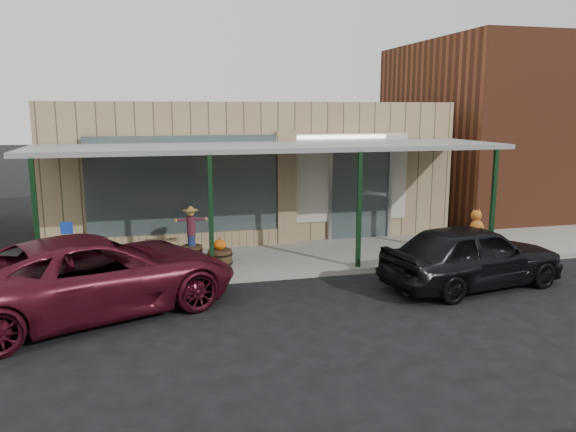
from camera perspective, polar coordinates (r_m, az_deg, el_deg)
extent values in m
plane|color=black|center=(11.63, 2.55, -9.29)|extent=(120.00, 120.00, 0.00)
cube|color=gray|center=(14.93, -1.41, -4.42)|extent=(40.00, 3.20, 0.15)
cube|color=#97885C|center=(19.02, -4.51, 5.04)|extent=(12.00, 6.00, 4.20)
cube|color=#424E50|center=(15.68, -10.50, 2.94)|extent=(5.20, 0.06, 2.80)
cube|color=#424E50|center=(16.99, 7.30, 2.26)|extent=(1.80, 0.06, 2.80)
cube|color=#97885C|center=(16.19, -0.19, 2.65)|extent=(0.55, 0.30, 3.40)
cube|color=#97885C|center=(16.01, -10.32, -2.54)|extent=(5.20, 0.30, 0.50)
cube|color=#B8B5A3|center=(16.07, -2.68, 3.65)|extent=(9.00, 0.02, 2.60)
cube|color=white|center=(15.94, -2.70, 7.93)|extent=(7.50, 0.03, 0.10)
cube|color=slate|center=(14.44, -1.47, 7.04)|extent=(12.00, 3.00, 0.12)
cube|color=black|center=(13.06, -24.18, -0.95)|extent=(0.10, 0.10, 2.95)
cube|color=black|center=(12.92, -7.83, -0.21)|extent=(0.10, 0.10, 2.95)
cube|color=black|center=(13.77, 7.23, 0.49)|extent=(0.10, 0.10, 2.95)
cube|color=black|center=(15.49, 20.09, 1.05)|extent=(0.10, 0.10, 2.95)
cube|color=brown|center=(25.46, 25.56, 8.07)|extent=(12.00, 8.00, 6.50)
cylinder|color=#4F3A1F|center=(14.80, -9.73, -3.69)|extent=(0.69, 0.69, 0.37)
cylinder|color=navy|center=(14.72, -9.77, -2.48)|extent=(0.25, 0.25, 0.27)
cylinder|color=maroon|center=(14.64, -9.82, -1.00)|extent=(0.28, 0.28, 0.50)
sphere|color=#B78446|center=(14.57, -9.86, 0.33)|extent=(0.20, 0.20, 0.20)
cone|color=#B78446|center=(14.55, -9.88, 0.79)|extent=(0.33, 0.33, 0.13)
cylinder|color=#4F3A1F|center=(14.13, -6.92, -4.23)|extent=(0.62, 0.62, 0.40)
ellipsoid|color=#E0590E|center=(14.04, -6.95, -2.92)|extent=(0.32, 0.32, 0.26)
cylinder|color=#4C471E|center=(14.01, -6.96, -2.32)|extent=(0.04, 0.04, 0.06)
cylinder|color=gray|center=(13.82, -21.39, -3.84)|extent=(0.04, 0.04, 1.06)
cube|color=#183DB7|center=(13.67, -21.58, -1.14)|extent=(0.27, 0.07, 0.28)
imported|color=black|center=(13.40, 18.23, -3.82)|extent=(4.56, 2.46, 1.47)
ellipsoid|color=#D55E25|center=(14.35, 18.60, -1.27)|extent=(0.36, 0.30, 0.46)
sphere|color=#D55E25|center=(14.33, 18.57, 0.03)|extent=(0.26, 0.26, 0.26)
cylinder|color=#1A7836|center=(14.32, 18.64, -0.55)|extent=(0.18, 0.18, 0.02)
imported|color=#4E0F1D|center=(11.75, -18.97, -5.66)|extent=(6.19, 4.51, 1.56)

